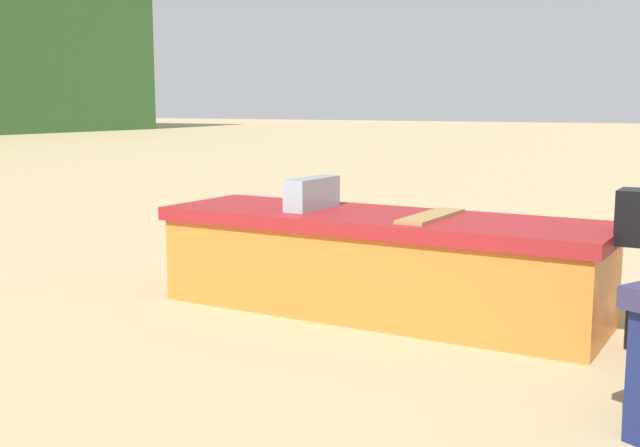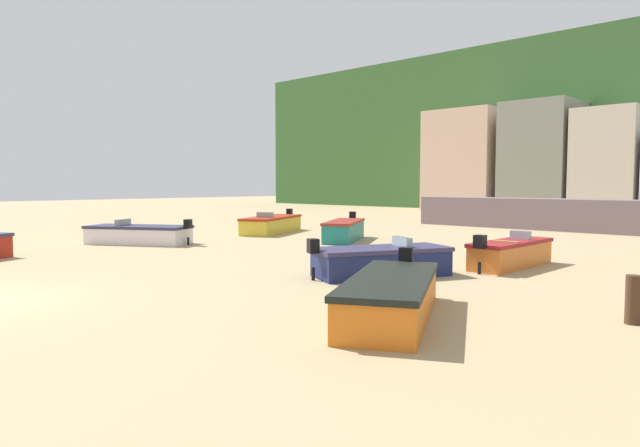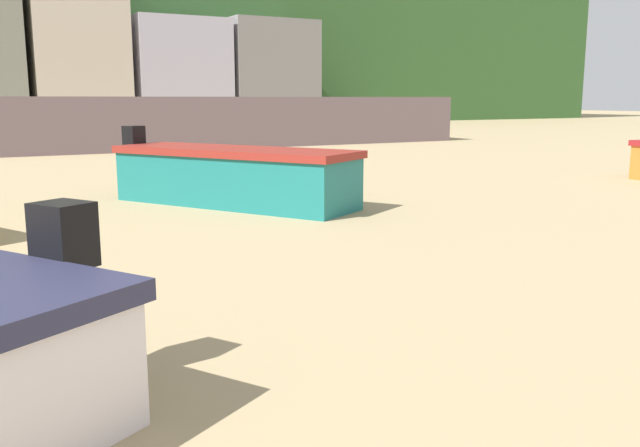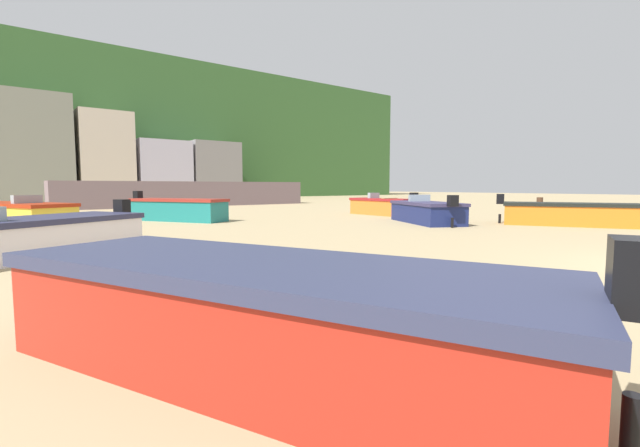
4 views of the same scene
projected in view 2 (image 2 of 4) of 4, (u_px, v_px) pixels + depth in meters
The scene contains 11 objects.
harbor_pier at pixel (567, 215), 32.66m from camera, with size 18.41×2.40×1.83m, color slate.
townhouse_far_left at pixel (466, 161), 55.31m from camera, with size 7.10×5.37×9.84m, color beige.
townhouse_centre_left at pixel (542, 158), 50.58m from camera, with size 5.85×6.22×9.95m, color gray.
townhouse_centre at pixel (610, 163), 46.33m from camera, with size 4.95×5.36×8.84m, color beige.
boat_white_0 at pixel (139, 234), 25.43m from camera, with size 4.88×3.82×1.14m.
boat_orange_2 at pixel (511, 253), 18.31m from camera, with size 1.23×4.16×1.18m.
boat_navy_3 at pixel (381, 261), 16.51m from camera, with size 3.18×4.28×1.17m.
boat_yellow_5 at pixel (272, 224), 31.21m from camera, with size 3.71×5.39×1.22m.
boat_orange_7 at pixel (391, 297), 11.30m from camera, with size 3.52×4.77×1.18m.
boat_teal_8 at pixel (344, 230), 26.89m from camera, with size 3.30×4.40×1.27m.
mooring_post_near_water at pixel (633, 300), 10.85m from camera, with size 0.28×0.28×0.95m, color #452D1F.
Camera 2 is at (14.42, -3.53, 2.70)m, focal length 31.66 mm.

